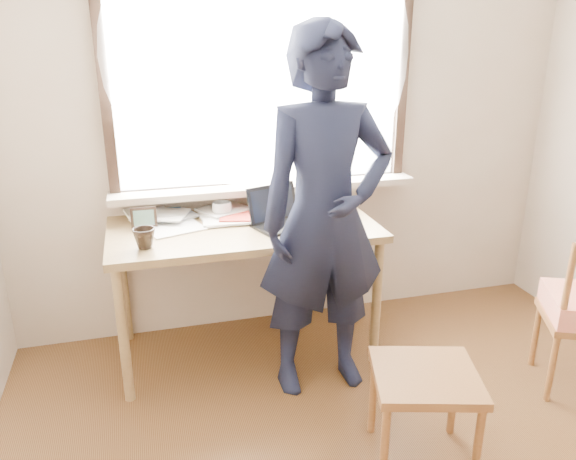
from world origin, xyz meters
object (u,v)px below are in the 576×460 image
object	(u,v)px
work_chair	(425,387)
mug_dark	(144,238)
mug_white	(222,209)
laptop	(279,216)
desk	(244,239)
person	(325,218)

from	to	relation	value
work_chair	mug_dark	bearing A→B (deg)	140.83
mug_white	mug_dark	xyz separation A→B (m)	(-0.45, -0.39, 0.01)
mug_white	mug_dark	world-z (taller)	mug_dark
laptop	mug_dark	world-z (taller)	laptop
laptop	mug_white	distance (m)	0.37
laptop	desk	bearing A→B (deg)	169.39
mug_dark	laptop	bearing A→B (deg)	12.47
mug_white	work_chair	world-z (taller)	mug_white
desk	mug_dark	distance (m)	0.59
desk	mug_white	distance (m)	0.25
mug_dark	work_chair	distance (m)	1.51
mug_white	desk	bearing A→B (deg)	-64.36
mug_white	laptop	bearing A→B (deg)	-38.16
mug_white	mug_dark	bearing A→B (deg)	-139.24
mug_dark	work_chair	world-z (taller)	mug_dark
desk	mug_dark	bearing A→B (deg)	-159.73
desk	work_chair	distance (m)	1.29
mug_white	person	world-z (taller)	person
mug_dark	person	world-z (taller)	person
desk	mug_white	size ratio (longest dim) A/B	13.13
mug_white	mug_dark	size ratio (longest dim) A/B	1.01
mug_dark	person	bearing A→B (deg)	-13.16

